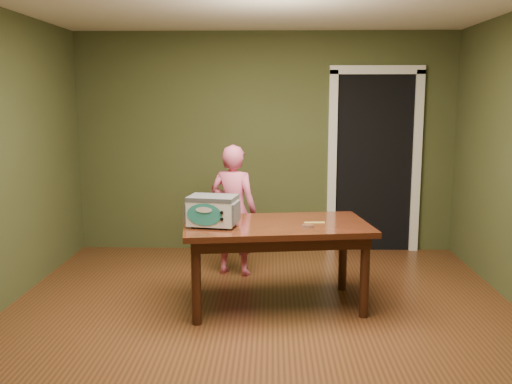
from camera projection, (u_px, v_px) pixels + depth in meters
floor at (260, 330)px, 4.54m from camera, size 5.00×5.00×0.00m
room_shell at (261, 114)px, 4.26m from camera, size 4.52×5.02×2.61m
doorway at (370, 161)px, 7.08m from camera, size 1.10×0.66×2.25m
dining_table at (276, 234)px, 4.97m from camera, size 1.71×1.11×0.75m
toy_oven at (213, 210)px, 4.82m from camera, size 0.46×0.35×0.26m
baking_pan at (308, 226)px, 4.80m from camera, size 0.10×0.10×0.02m
spatula at (315, 223)px, 4.96m from camera, size 0.18×0.04×0.01m
child at (234, 210)px, 5.89m from camera, size 0.57×0.46×1.36m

